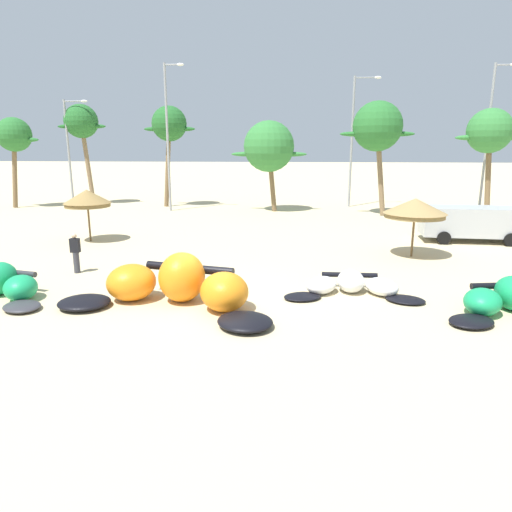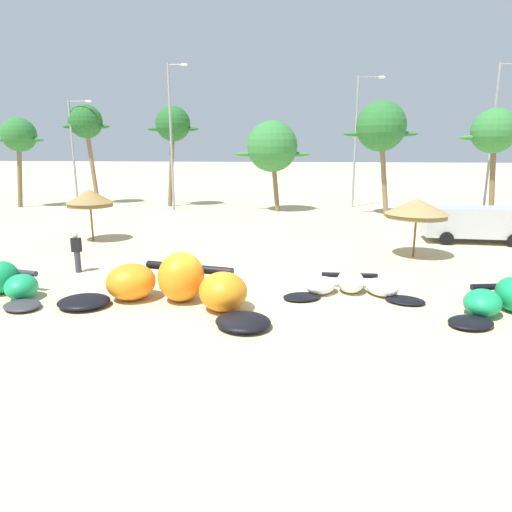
{
  "view_description": "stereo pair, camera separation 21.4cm",
  "coord_description": "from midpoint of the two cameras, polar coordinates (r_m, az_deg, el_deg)",
  "views": [
    {
      "loc": [
        2.83,
        -14.42,
        4.99
      ],
      "look_at": [
        1.44,
        2.0,
        1.0
      ],
      "focal_mm": 32.08,
      "sensor_mm": 36.0,
      "label": 1
    },
    {
      "loc": [
        3.04,
        -14.4,
        4.99
      ],
      "look_at": [
        1.44,
        2.0,
        1.0
      ],
      "focal_mm": 32.08,
      "sensor_mm": 36.0,
      "label": 2
    }
  ],
  "objects": [
    {
      "name": "palm_left",
      "position": [
        42.39,
        -21.08,
        15.21
      ],
      "size": [
        4.18,
        2.79,
        8.36
      ],
      "color": "#7F6647",
      "rests_on": "ground"
    },
    {
      "name": "lamppost_west",
      "position": [
        41.82,
        -22.28,
        12.47
      ],
      "size": [
        2.04,
        0.24,
        8.62
      ],
      "color": "gray",
      "rests_on": "ground"
    },
    {
      "name": "beach_umbrella_middle",
      "position": [
        21.9,
        18.96,
        5.69
      ],
      "size": [
        2.81,
        2.81,
        2.68
      ],
      "color": "brown",
      "rests_on": "ground"
    },
    {
      "name": "lamppost_east_center",
      "position": [
        39.04,
        11.97,
        14.46
      ],
      "size": [
        2.16,
        0.24,
        10.34
      ],
      "color": "gray",
      "rests_on": "ground"
    },
    {
      "name": "kite_center",
      "position": [
        16.09,
        11.43,
        -3.62
      ],
      "size": [
        4.88,
        2.25,
        0.78
      ],
      "color": "black",
      "rests_on": "ground"
    },
    {
      "name": "palm_left_of_gap",
      "position": [
        39.08,
        -10.94,
        15.7
      ],
      "size": [
        4.22,
        2.81,
        8.12
      ],
      "color": "brown",
      "rests_on": "ground"
    },
    {
      "name": "lamppost_east",
      "position": [
        38.25,
        26.93,
        13.49
      ],
      "size": [
        1.6,
        0.24,
        10.66
      ],
      "color": "gray",
      "rests_on": "ground"
    },
    {
      "name": "palm_right_of_gap",
      "position": [
        35.65,
        26.96,
        13.59
      ],
      "size": [
        4.48,
        2.98,
        7.45
      ],
      "color": "brown",
      "rests_on": "ground"
    },
    {
      "name": "ground_plane",
      "position": [
        15.53,
        -6.34,
        -5.22
      ],
      "size": [
        260.0,
        260.0,
        0.0
      ],
      "primitive_type": "plane",
      "color": "beige"
    },
    {
      "name": "parked_van",
      "position": [
        26.77,
        24.93,
        3.97
      ],
      "size": [
        5.34,
        2.52,
        1.84
      ],
      "color": "#B2B7BC",
      "rests_on": "ground"
    },
    {
      "name": "palm_center_right",
      "position": [
        34.43,
        14.74,
        15.26
      ],
      "size": [
        5.22,
        3.48,
        8.05
      ],
      "color": "#7F6647",
      "rests_on": "ground"
    },
    {
      "name": "lamppost_west_center",
      "position": [
        36.49,
        -11.02,
        14.92
      ],
      "size": [
        1.56,
        0.24,
        10.91
      ],
      "color": "gray",
      "rests_on": "ground"
    },
    {
      "name": "palm_leftmost",
      "position": [
        42.33,
        -28.08,
        13.05
      ],
      "size": [
        4.03,
        2.69,
        7.19
      ],
      "color": "brown",
      "rests_on": "ground"
    },
    {
      "name": "palm_center_left",
      "position": [
        35.56,
        1.44,
        13.44
      ],
      "size": [
        5.75,
        3.83,
        6.85
      ],
      "color": "brown",
      "rests_on": "ground"
    },
    {
      "name": "beach_umbrella_near_van",
      "position": [
        25.78,
        -20.55,
        6.77
      ],
      "size": [
        2.44,
        2.44,
        2.75
      ],
      "color": "brown",
      "rests_on": "ground"
    },
    {
      "name": "kite_left_of_center",
      "position": [
        14.85,
        -10.29,
        -3.72
      ],
      "size": [
        7.25,
        4.19,
        1.63
      ],
      "color": "black",
      "rests_on": "ground"
    },
    {
      "name": "person_near_kites",
      "position": [
        19.63,
        -21.86,
        0.36
      ],
      "size": [
        0.36,
        0.24,
        1.62
      ],
      "color": "#383842",
      "rests_on": "ground"
    }
  ]
}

